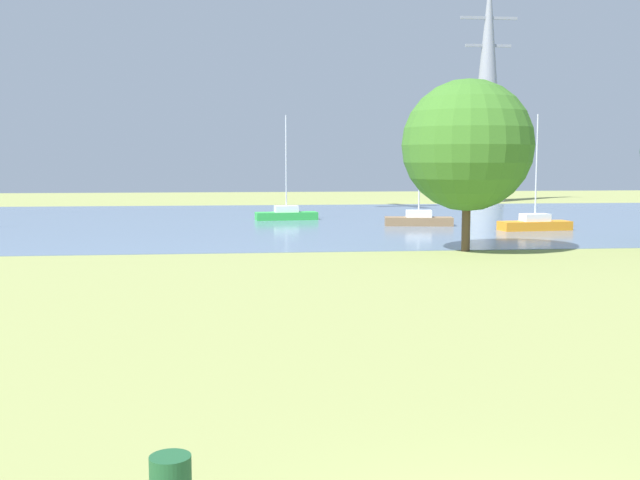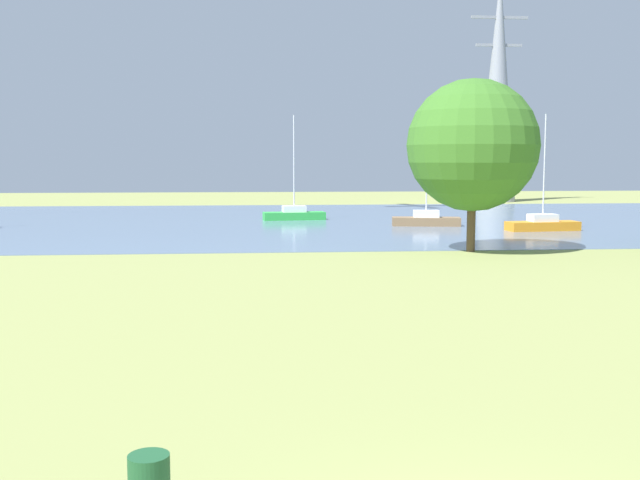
# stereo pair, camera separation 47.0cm
# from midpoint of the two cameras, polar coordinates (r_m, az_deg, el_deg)

# --- Properties ---
(ground_plane) EXTENTS (160.00, 160.00, 0.00)m
(ground_plane) POSITION_cam_midpoint_polar(r_m,az_deg,el_deg) (30.42, 0.54, -2.80)
(ground_plane) COLOR #8C9351
(water_surface) EXTENTS (140.00, 40.00, 0.02)m
(water_surface) POSITION_cam_midpoint_polar(r_m,az_deg,el_deg) (58.17, -2.13, 1.47)
(water_surface) COLOR slate
(water_surface) RESTS_ON ground
(sailboat_green) EXTENTS (4.94, 2.02, 8.10)m
(sailboat_green) POSITION_cam_midpoint_polar(r_m,az_deg,el_deg) (58.94, -1.74, 1.99)
(sailboat_green) COLOR green
(sailboat_green) RESTS_ON water_surface
(sailboat_brown) EXTENTS (4.98, 2.23, 6.07)m
(sailboat_brown) POSITION_cam_midpoint_polar(r_m,az_deg,el_deg) (54.15, 8.28, 1.54)
(sailboat_brown) COLOR brown
(sailboat_brown) RESTS_ON water_surface
(sailboat_orange) EXTENTS (4.94, 2.02, 7.66)m
(sailboat_orange) POSITION_cam_midpoint_polar(r_m,az_deg,el_deg) (52.15, 16.75, 1.19)
(sailboat_orange) COLOR orange
(sailboat_orange) RESTS_ON water_surface
(tree_mid_shore) EXTENTS (6.71, 6.71, 8.79)m
(tree_mid_shore) POSITION_cam_midpoint_polar(r_m,az_deg,el_deg) (39.25, 11.83, 7.02)
(tree_mid_shore) COLOR brown
(tree_mid_shore) RESTS_ON ground
(electricity_pylon) EXTENTS (6.40, 4.40, 25.40)m
(electricity_pylon) POSITION_cam_midpoint_polar(r_m,az_deg,el_deg) (87.78, 13.47, 11.18)
(electricity_pylon) COLOR gray
(electricity_pylon) RESTS_ON ground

